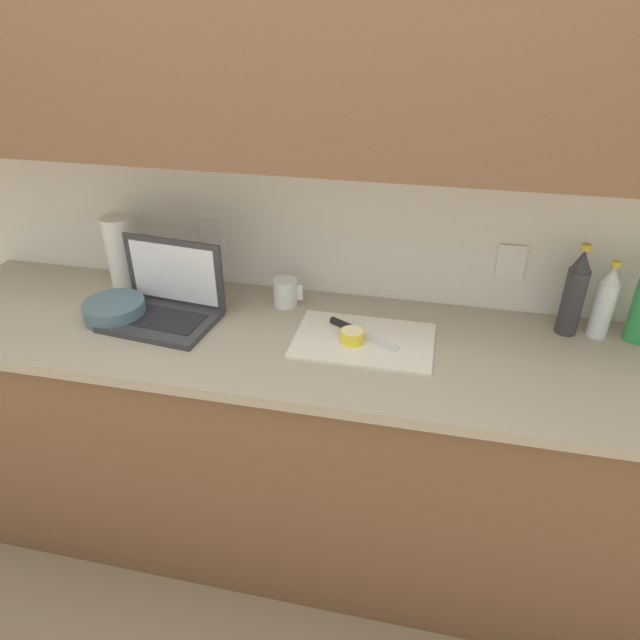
% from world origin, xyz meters
% --- Properties ---
extents(ground_plane, '(12.00, 12.00, 0.00)m').
position_xyz_m(ground_plane, '(0.00, 0.00, 0.00)').
color(ground_plane, '#847056').
rests_on(ground_plane, ground).
extents(wall_back, '(5.20, 0.38, 2.60)m').
position_xyz_m(wall_back, '(0.00, 0.25, 1.56)').
color(wall_back, white).
rests_on(wall_back, ground_plane).
extents(counter_unit, '(2.45, 0.64, 0.91)m').
position_xyz_m(counter_unit, '(-0.02, 0.00, 0.46)').
color(counter_unit, brown).
rests_on(counter_unit, ground_plane).
extents(laptop, '(0.37, 0.28, 0.25)m').
position_xyz_m(laptop, '(-0.39, 0.03, 0.97)').
color(laptop, '#333338').
rests_on(laptop, counter_unit).
extents(cutting_board, '(0.43, 0.29, 0.01)m').
position_xyz_m(cutting_board, '(0.27, 0.02, 0.92)').
color(cutting_board, silver).
rests_on(cutting_board, counter_unit).
extents(knife, '(0.24, 0.15, 0.02)m').
position_xyz_m(knife, '(0.23, 0.06, 0.93)').
color(knife, silver).
rests_on(knife, cutting_board).
extents(lemon_half_cut, '(0.07, 0.07, 0.04)m').
position_xyz_m(lemon_half_cut, '(0.24, 0.00, 0.94)').
color(lemon_half_cut, yellow).
rests_on(lemon_half_cut, cutting_board).
extents(bottle_green_soda, '(0.07, 0.07, 0.30)m').
position_xyz_m(bottle_green_soda, '(0.89, 0.22, 1.05)').
color(bottle_green_soda, '#333338').
rests_on(bottle_green_soda, counter_unit).
extents(bottle_oil_tall, '(0.06, 0.06, 0.26)m').
position_xyz_m(bottle_oil_tall, '(0.98, 0.22, 1.03)').
color(bottle_oil_tall, silver).
rests_on(bottle_oil_tall, counter_unit).
extents(measuring_cup, '(0.10, 0.08, 0.09)m').
position_xyz_m(measuring_cup, '(-0.03, 0.20, 0.96)').
color(measuring_cup, silver).
rests_on(measuring_cup, counter_unit).
extents(bowl_white, '(0.20, 0.20, 0.06)m').
position_xyz_m(bowl_white, '(-0.55, -0.01, 0.94)').
color(bowl_white, slate).
rests_on(bowl_white, counter_unit).
extents(paper_towel_roll, '(0.11, 0.11, 0.26)m').
position_xyz_m(paper_towel_roll, '(-0.63, 0.22, 1.04)').
color(paper_towel_roll, white).
rests_on(paper_towel_roll, counter_unit).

